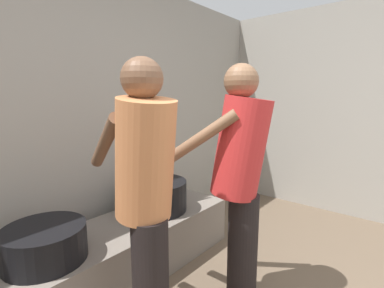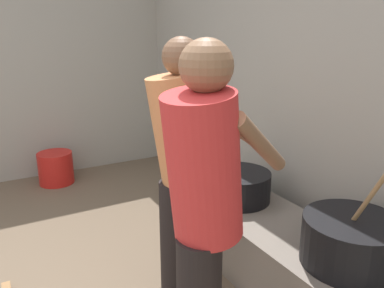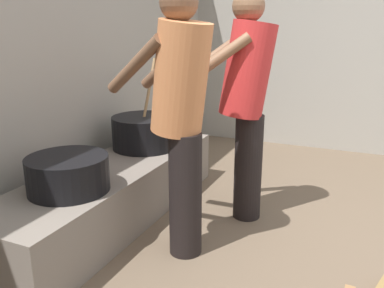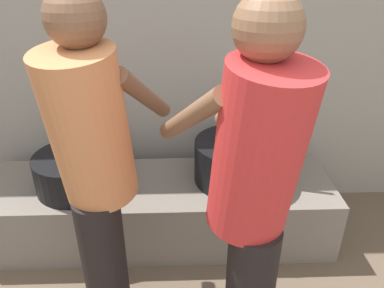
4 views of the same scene
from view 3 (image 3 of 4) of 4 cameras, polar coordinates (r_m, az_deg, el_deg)
block_enclosure_rear at (r=2.95m, az=-22.70°, el=12.49°), size 5.76×0.20×2.44m
hearth_ledge at (r=2.97m, az=-10.95°, el=-6.78°), size 2.16×0.60×0.41m
cooking_pot_main at (r=3.27m, az=-6.83°, el=1.72°), size 0.53×0.53×0.71m
cooking_pot_secondary at (r=2.50m, az=-17.34°, el=-4.08°), size 0.49×0.49×0.21m
cook_in_orange_shirt at (r=2.28m, az=-1.65°, el=5.16°), size 0.51×0.73×1.59m
cook_in_red_shirt at (r=2.77m, az=7.77°, el=7.01°), size 0.57×0.74×1.60m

